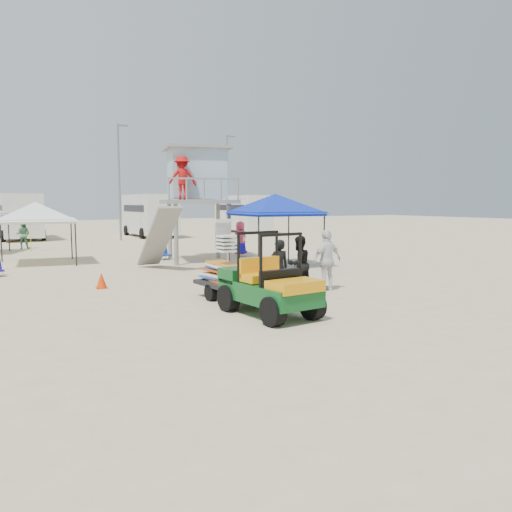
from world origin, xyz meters
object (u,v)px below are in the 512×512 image
surf_trailer (226,271)px  lifeguard_tower (195,178)px  man_left (279,268)px  utility_cart (269,278)px  canopy_blue (275,197)px

surf_trailer → lifeguard_tower: 9.49m
man_left → lifeguard_tower: lifeguard_tower is taller
surf_trailer → lifeguard_tower: size_ratio=0.45×
utility_cart → surf_trailer: size_ratio=1.18×
utility_cart → lifeguard_tower: size_ratio=0.53×
man_left → utility_cart: bearing=59.9°
man_left → canopy_blue: bearing=-113.6°
lifeguard_tower → canopy_blue: bearing=-58.5°
utility_cart → canopy_blue: size_ratio=0.78×
surf_trailer → man_left: 1.54m
man_left → canopy_blue: 6.69m
surf_trailer → canopy_blue: bearing=47.8°
man_left → canopy_blue: (3.20, 5.50, 2.05)m
surf_trailer → lifeguard_tower: (2.61, 8.64, 2.93)m
utility_cart → man_left: bearing=53.2°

